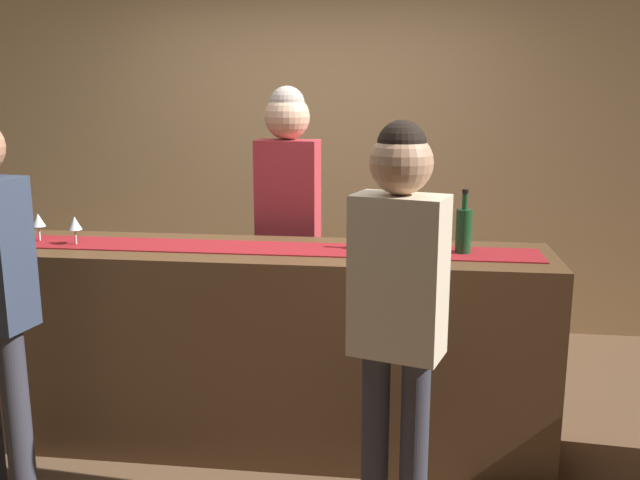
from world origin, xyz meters
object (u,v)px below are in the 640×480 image
object	(u,v)px
bartender	(288,207)
customer_sipping	(398,292)
wine_glass_near_customer	(38,221)
wine_bottle_amber	(399,228)
wine_bottle_green	(464,230)
wine_glass_mid_counter	(75,224)

from	to	relation	value
bartender	customer_sipping	size ratio (longest dim) A/B	1.08
wine_glass_near_customer	customer_sipping	bearing A→B (deg)	-20.91
wine_bottle_amber	wine_bottle_green	world-z (taller)	same
wine_bottle_amber	wine_glass_mid_counter	distance (m)	1.58
wine_bottle_amber	wine_bottle_green	size ratio (longest dim) A/B	1.00
wine_glass_mid_counter	bartender	world-z (taller)	bartender
wine_glass_near_customer	customer_sipping	world-z (taller)	customer_sipping
wine_bottle_amber	customer_sipping	world-z (taller)	customer_sipping
wine_glass_near_customer	customer_sipping	xyz separation A→B (m)	(1.80, -0.69, -0.10)
wine_bottle_amber	wine_glass_mid_counter	world-z (taller)	wine_bottle_amber
wine_bottle_amber	bartender	xyz separation A→B (m)	(-0.63, 0.56, -0.01)
wine_bottle_amber	bartender	distance (m)	0.84
wine_glass_mid_counter	bartender	bearing A→B (deg)	33.40
bartender	wine_bottle_green	bearing A→B (deg)	151.73
bartender	customer_sipping	xyz separation A→B (m)	(0.63, -1.26, -0.10)
wine_glass_near_customer	bartender	distance (m)	1.30
customer_sipping	wine_bottle_amber	bearing A→B (deg)	107.44
wine_bottle_amber	wine_glass_mid_counter	xyz separation A→B (m)	(-1.58, -0.07, -0.01)
wine_glass_near_customer	wine_glass_mid_counter	bearing A→B (deg)	-14.41
wine_glass_near_customer	wine_glass_mid_counter	distance (m)	0.23
wine_glass_mid_counter	wine_bottle_amber	bearing A→B (deg)	2.43
wine_bottle_green	customer_sipping	size ratio (longest dim) A/B	0.18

